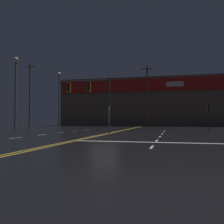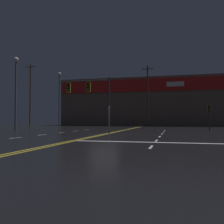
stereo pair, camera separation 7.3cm
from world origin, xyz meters
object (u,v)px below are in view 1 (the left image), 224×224
(traffic_signal_corner_northeast, at_px, (209,111))
(streetlight_median_approach, at_px, (59,92))
(streetlight_near_left, at_px, (16,83))
(traffic_signal_median, at_px, (87,91))

(traffic_signal_corner_northeast, bearing_deg, streetlight_median_approach, 163.35)
(streetlight_near_left, bearing_deg, traffic_signal_corner_northeast, 14.84)
(traffic_signal_median, height_order, streetlight_near_left, streetlight_near_left)
(traffic_signal_median, relative_size, streetlight_median_approach, 0.56)
(traffic_signal_median, relative_size, streetlight_near_left, 0.60)
(traffic_signal_corner_northeast, height_order, streetlight_median_approach, streetlight_median_approach)
(traffic_signal_corner_northeast, xyz_separation_m, streetlight_median_approach, (-22.21, 6.64, 3.58))
(traffic_signal_median, xyz_separation_m, streetlight_near_left, (-9.87, 3.31, 1.60))
(streetlight_median_approach, bearing_deg, traffic_signal_corner_northeast, -16.65)
(traffic_signal_corner_northeast, distance_m, streetlight_median_approach, 23.46)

